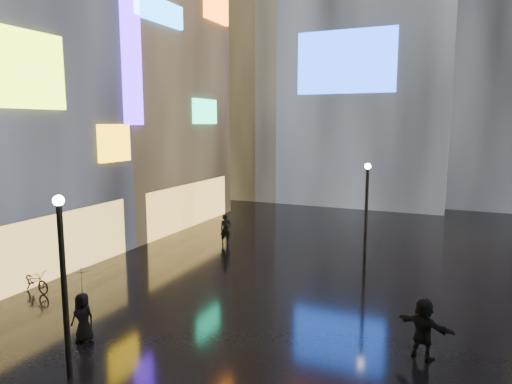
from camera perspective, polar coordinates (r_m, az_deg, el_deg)
The scene contains 11 objects.
ground at distance 22.49m, azimuth 8.31°, elevation -9.87°, with size 140.00×140.00×0.00m, color black.
building_left_far at distance 34.44m, azimuth -15.74°, elevation 14.76°, with size 10.28×12.00×22.00m.
tower_flank_right at distance 47.80m, azimuth 29.03°, elevation 19.51°, with size 12.00×12.00×34.00m, color black.
tower_flank_left at distance 47.25m, azimuth -1.03°, elevation 15.76°, with size 10.00×10.00×26.00m, color black.
lamp_near at distance 13.66m, azimuth -22.94°, elevation -9.73°, with size 0.30×0.30×5.20m.
lamp_far at distance 22.74m, azimuth 13.61°, elevation -2.15°, with size 0.30×0.30×5.20m.
pedestrian_4 at distance 16.43m, azimuth -20.82°, elevation -14.42°, with size 0.80×0.52×1.63m, color black.
pedestrian_5 at distance 15.22m, azimuth 20.19°, elevation -15.73°, with size 1.76×0.56×1.89m, color black.
pedestrian_6 at distance 27.09m, azimuth -3.83°, elevation -4.66°, with size 0.65×0.43×1.78m, color black.
umbrella_2 at distance 16.00m, azimuth -21.07°, elevation -10.27°, with size 0.96×0.97×0.88m, color black.
bicycle at distance 21.76m, azimuth -26.01°, elevation -9.98°, with size 0.63×1.82×0.95m, color black.
Camera 1 is at (5.52, -0.62, 7.07)m, focal length 32.00 mm.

